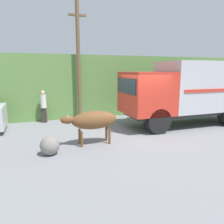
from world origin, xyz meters
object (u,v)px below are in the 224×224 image
Objects in this scene: cargo_truck at (190,90)px; utility_pole at (78,60)px; brown_cow at (93,120)px; pedestrian_on_hill at (44,105)px; roadside_rock at (50,145)px.

utility_pole reaches higher than cargo_truck.
cargo_truck is 5.51m from brown_cow.
brown_cow is at bearing -94.93° from utility_pole.
cargo_truck is at bearing -179.78° from pedestrian_on_hill.
brown_cow is 4.42m from pedestrian_on_hill.
utility_pole reaches higher than pedestrian_on_hill.
cargo_truck reaches higher than brown_cow.
cargo_truck is at bearing 14.39° from brown_cow.
cargo_truck is 3.20× the size of brown_cow.
roadside_rock is at bearing -167.15° from cargo_truck.
brown_cow is 1.77m from roadside_rock.
pedestrian_on_hill is (-6.82, 2.84, -0.81)m from cargo_truck.
utility_pole is (0.36, 4.23, 2.33)m from brown_cow.
cargo_truck is at bearing 15.08° from roadside_rock.
roadside_rock is (-1.58, -0.55, -0.58)m from brown_cow.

